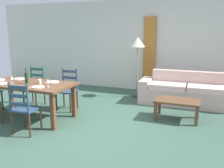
% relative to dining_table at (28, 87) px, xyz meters
% --- Properties ---
extents(ground_plane, '(9.60, 9.60, 0.02)m').
position_rel_dining_table_xyz_m(ground_plane, '(1.26, 0.02, -0.67)').
color(ground_plane, '#395747').
extents(wall_far, '(9.60, 0.16, 2.70)m').
position_rel_dining_table_xyz_m(wall_far, '(1.26, 3.32, 0.69)').
color(wall_far, silver).
rests_on(wall_far, ground_plane).
extents(curtain_panel_left, '(0.35, 0.08, 2.20)m').
position_rel_dining_table_xyz_m(curtain_panel_left, '(1.80, 3.18, 0.44)').
color(curtain_panel_left, '#BE732F').
rests_on(curtain_panel_left, ground_plane).
extents(dining_table, '(1.90, 0.96, 0.75)m').
position_rel_dining_table_xyz_m(dining_table, '(0.00, 0.00, 0.00)').
color(dining_table, brown).
rests_on(dining_table, ground_plane).
extents(dining_chair_near_right, '(0.45, 0.43, 0.96)m').
position_rel_dining_table_xyz_m(dining_chair_near_right, '(0.48, -0.71, -0.19)').
color(dining_chair_near_right, navy).
rests_on(dining_chair_near_right, ground_plane).
extents(dining_chair_far_left, '(0.43, 0.41, 0.96)m').
position_rel_dining_table_xyz_m(dining_chair_far_left, '(-0.47, 0.79, -0.19)').
color(dining_chair_far_left, '#22594D').
rests_on(dining_chair_far_left, ground_plane).
extents(dining_chair_far_right, '(0.43, 0.42, 0.96)m').
position_rel_dining_table_xyz_m(dining_chair_far_right, '(0.46, 0.79, -0.19)').
color(dining_chair_far_right, navy).
rests_on(dining_chair_far_right, ground_plane).
extents(dinner_plate_near_left, '(0.24, 0.24, 0.02)m').
position_rel_dining_table_xyz_m(dinner_plate_near_left, '(-0.45, -0.25, 0.10)').
color(dinner_plate_near_left, white).
rests_on(dinner_plate_near_left, dining_table).
extents(dinner_plate_near_right, '(0.24, 0.24, 0.02)m').
position_rel_dining_table_xyz_m(dinner_plate_near_right, '(0.45, -0.25, 0.10)').
color(dinner_plate_near_right, white).
rests_on(dinner_plate_near_right, dining_table).
extents(fork_near_right, '(0.03, 0.17, 0.01)m').
position_rel_dining_table_xyz_m(fork_near_right, '(0.30, -0.25, 0.09)').
color(fork_near_right, silver).
rests_on(fork_near_right, dining_table).
extents(dinner_plate_far_left, '(0.24, 0.24, 0.02)m').
position_rel_dining_table_xyz_m(dinner_plate_far_left, '(-0.45, 0.25, 0.10)').
color(dinner_plate_far_left, white).
rests_on(dinner_plate_far_left, dining_table).
extents(fork_far_left, '(0.03, 0.17, 0.01)m').
position_rel_dining_table_xyz_m(fork_far_left, '(-0.60, 0.25, 0.09)').
color(fork_far_left, silver).
rests_on(fork_far_left, dining_table).
extents(dinner_plate_far_right, '(0.24, 0.24, 0.02)m').
position_rel_dining_table_xyz_m(dinner_plate_far_right, '(0.45, 0.25, 0.10)').
color(dinner_plate_far_right, white).
rests_on(dinner_plate_far_right, dining_table).
extents(fork_far_right, '(0.02, 0.17, 0.01)m').
position_rel_dining_table_xyz_m(fork_far_right, '(0.30, 0.25, 0.09)').
color(fork_far_right, silver).
rests_on(fork_far_right, dining_table).
extents(wine_bottle, '(0.07, 0.07, 0.32)m').
position_rel_dining_table_xyz_m(wine_bottle, '(0.00, -0.04, 0.20)').
color(wine_bottle, '#143819').
rests_on(wine_bottle, dining_table).
extents(wine_glass_near_left, '(0.06, 0.06, 0.16)m').
position_rel_dining_table_xyz_m(wine_glass_near_left, '(-0.30, -0.13, 0.20)').
color(wine_glass_near_left, white).
rests_on(wine_glass_near_left, dining_table).
extents(wine_glass_near_right, '(0.06, 0.06, 0.16)m').
position_rel_dining_table_xyz_m(wine_glass_near_right, '(0.60, -0.14, 0.20)').
color(wine_glass_near_right, white).
rests_on(wine_glass_near_right, dining_table).
extents(coffee_cup_primary, '(0.07, 0.07, 0.09)m').
position_rel_dining_table_xyz_m(coffee_cup_primary, '(0.28, 0.03, 0.13)').
color(coffee_cup_primary, beige).
rests_on(coffee_cup_primary, dining_table).
extents(couch, '(2.30, 0.85, 0.80)m').
position_rel_dining_table_xyz_m(couch, '(3.00, 2.24, -0.37)').
color(couch, beige).
rests_on(couch, ground_plane).
extents(coffee_table, '(0.90, 0.56, 0.42)m').
position_rel_dining_table_xyz_m(coffee_table, '(2.92, 1.02, -0.31)').
color(coffee_table, brown).
rests_on(coffee_table, ground_plane).
extents(standing_lamp, '(0.40, 0.40, 1.64)m').
position_rel_dining_table_xyz_m(standing_lamp, '(1.65, 2.42, 0.75)').
color(standing_lamp, '#332D28').
rests_on(standing_lamp, ground_plane).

